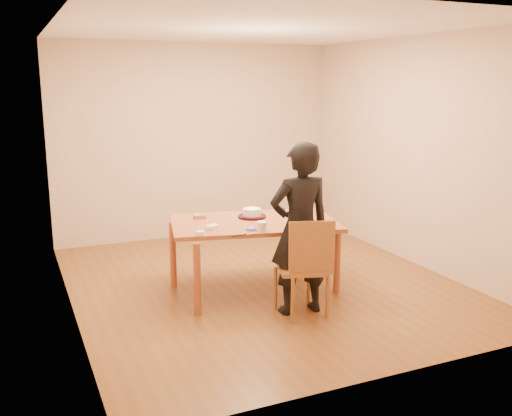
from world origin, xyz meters
name	(u,v)px	position (x,y,z in m)	size (l,w,h in m)	color
room_shell	(249,158)	(0.00, 0.34, 1.35)	(4.00, 4.50, 2.70)	brown
dining_table	(254,223)	(-0.16, -0.14, 0.73)	(1.70, 1.01, 0.04)	brown
dining_chair	(301,268)	(-0.01, -0.92, 0.45)	(0.43, 0.43, 0.04)	brown
cake_plate	(252,216)	(-0.11, 0.01, 0.76)	(0.30, 0.30, 0.02)	#BF0C3D
cake	(252,212)	(-0.11, 0.01, 0.81)	(0.20, 0.20, 0.06)	white
frosting_dome	(252,208)	(-0.11, 0.01, 0.85)	(0.20, 0.20, 0.03)	white
frosting_tub	(262,226)	(-0.25, -0.54, 0.80)	(0.10, 0.10, 0.09)	white
frosting_lid	(251,229)	(-0.33, -0.47, 0.76)	(0.11, 0.11, 0.01)	#271BB2
frosting_dollop	(251,228)	(-0.33, -0.47, 0.77)	(0.04, 0.04, 0.02)	white
ramekin_green	(200,233)	(-0.85, -0.45, 0.77)	(0.08, 0.08, 0.04)	white
ramekin_yellow	(214,227)	(-0.64, -0.28, 0.77)	(0.09, 0.09, 0.04)	white
ramekin_multi	(211,228)	(-0.69, -0.30, 0.77)	(0.09, 0.09, 0.04)	white
candy_box_pink	(200,217)	(-0.64, 0.19, 0.76)	(0.13, 0.07, 0.02)	#C32DA1
candy_box_green	(199,216)	(-0.64, 0.19, 0.78)	(0.12, 0.06, 0.02)	green
spatula	(239,235)	(-0.52, -0.62, 0.76)	(0.16, 0.01, 0.01)	black
person	(300,229)	(-0.01, -0.87, 0.82)	(0.60, 0.39, 1.65)	black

